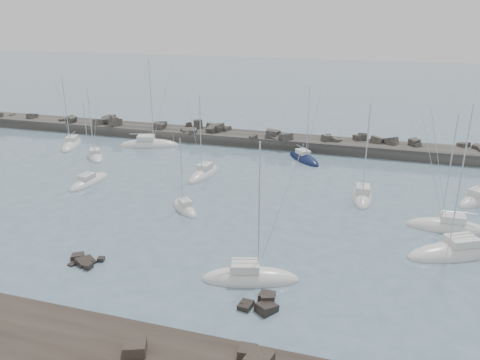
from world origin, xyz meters
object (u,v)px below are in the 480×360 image
object	(u,v)px
sailboat_1	(95,156)
sailboat_11	(455,253)
sailboat_6	(204,175)
sailboat_9	(447,228)
sailboat_8	(304,159)
sailboat_13	(72,145)
sailboat_5	(185,209)
sailboat_7	(250,278)
sailboat_10	(362,197)
sailboat_4	(149,145)
sailboat_3	(89,182)
sailboat_12	(478,200)

from	to	relation	value
sailboat_1	sailboat_11	size ratio (longest dim) A/B	0.75
sailboat_1	sailboat_6	size ratio (longest dim) A/B	0.94
sailboat_6	sailboat_9	bearing A→B (deg)	-15.16
sailboat_8	sailboat_13	bearing A→B (deg)	-174.42
sailboat_5	sailboat_7	xyz separation A→B (m)	(12.21, -13.20, 0.02)
sailboat_10	sailboat_7	bearing A→B (deg)	-110.46
sailboat_6	sailboat_4	bearing A→B (deg)	141.63
sailboat_7	sailboat_9	world-z (taller)	sailboat_7
sailboat_7	sailboat_8	bearing A→B (deg)	92.08
sailboat_1	sailboat_10	distance (m)	44.81
sailboat_4	sailboat_5	size ratio (longest dim) A/B	1.71
sailboat_13	sailboat_1	bearing A→B (deg)	-30.15
sailboat_5	sailboat_10	distance (m)	23.50
sailboat_3	sailboat_9	distance (m)	47.83
sailboat_3	sailboat_5	xyz separation A→B (m)	(16.96, -4.78, 0.01)
sailboat_4	sailboat_9	xyz separation A→B (m)	(48.54, -21.19, -0.00)
sailboat_3	sailboat_13	bearing A→B (deg)	131.86
sailboat_6	sailboat_5	bearing A→B (deg)	-79.88
sailboat_4	sailboat_8	world-z (taller)	sailboat_4
sailboat_4	sailboat_5	distance (m)	30.49
sailboat_9	sailboat_12	distance (m)	11.00
sailboat_6	sailboat_1	bearing A→B (deg)	170.50
sailboat_1	sailboat_3	bearing A→B (deg)	-60.48
sailboat_9	sailboat_8	bearing A→B (deg)	133.42
sailboat_12	sailboat_13	world-z (taller)	sailboat_13
sailboat_8	sailboat_4	bearing A→B (deg)	179.94
sailboat_10	sailboat_6	bearing A→B (deg)	174.71
sailboat_3	sailboat_13	world-z (taller)	sailboat_13
sailboat_6	sailboat_12	size ratio (longest dim) A/B	1.01
sailboat_7	sailboat_10	distance (m)	25.26
sailboat_12	sailboat_1	bearing A→B (deg)	177.51
sailboat_3	sailboat_13	distance (m)	21.37
sailboat_4	sailboat_9	distance (m)	52.96
sailboat_5	sailboat_10	size ratio (longest dim) A/B	0.73
sailboat_3	sailboat_8	distance (m)	34.25
sailboat_3	sailboat_6	distance (m)	16.66
sailboat_4	sailboat_12	size ratio (longest dim) A/B	1.29
sailboat_1	sailboat_13	distance (m)	9.04
sailboat_5	sailboat_12	bearing A→B (deg)	20.90
sailboat_1	sailboat_12	bearing A→B (deg)	-2.49
sailboat_3	sailboat_11	size ratio (longest dim) A/B	0.74
sailboat_4	sailboat_8	distance (m)	28.52
sailboat_10	sailboat_13	world-z (taller)	sailboat_13
sailboat_3	sailboat_7	world-z (taller)	sailboat_7
sailboat_4	sailboat_5	world-z (taller)	sailboat_4
sailboat_1	sailboat_8	distance (m)	35.31
sailboat_9	sailboat_10	world-z (taller)	sailboat_9
sailboat_7	sailboat_9	size ratio (longest dim) A/B	1.00
sailboat_4	sailboat_7	xyz separation A→B (m)	(29.90, -38.04, 0.00)
sailboat_7	sailboat_3	bearing A→B (deg)	148.35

